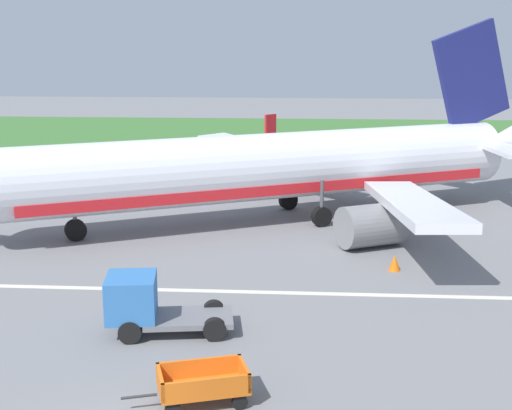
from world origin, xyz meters
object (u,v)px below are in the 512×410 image
airplane (281,167)px  traffic_cone_near_plane (395,263)px  service_truck_beside_carts (146,303)px  baggage_cart_second_in_row (203,384)px

airplane → traffic_cone_near_plane: bearing=-58.7°
airplane → service_truck_beside_carts: (-4.16, -16.51, -1.95)m
traffic_cone_near_plane → service_truck_beside_carts: bearing=-141.3°
airplane → baggage_cart_second_in_row: 21.56m
airplane → baggage_cart_second_in_row: (-1.47, -21.37, -2.45)m
service_truck_beside_carts → airplane: bearing=75.9°
service_truck_beside_carts → baggage_cart_second_in_row: bearing=-61.0°
service_truck_beside_carts → traffic_cone_near_plane: (9.55, 7.65, -0.75)m
airplane → traffic_cone_near_plane: (5.39, -8.87, -2.70)m
airplane → service_truck_beside_carts: size_ratio=7.65×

